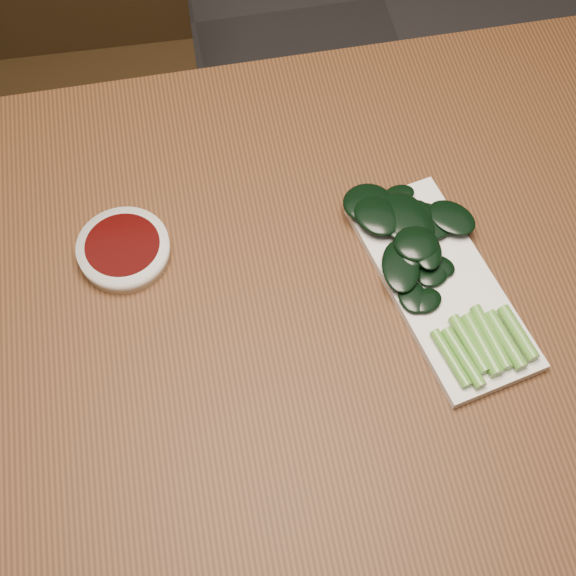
{
  "coord_description": "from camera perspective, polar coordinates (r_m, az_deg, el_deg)",
  "views": [
    {
      "loc": [
        -0.08,
        -0.47,
        1.62
      ],
      "look_at": [
        0.01,
        0.0,
        0.76
      ],
      "focal_mm": 50.0,
      "sensor_mm": 36.0,
      "label": 1
    }
  ],
  "objects": [
    {
      "name": "table",
      "position": [
        1.06,
        -0.68,
        -2.43
      ],
      "size": [
        1.4,
        0.8,
        0.75
      ],
      "color": "#4D2C16",
      "rests_on": "ground"
    },
    {
      "name": "chair_far",
      "position": [
        1.64,
        -13.78,
        14.78
      ],
      "size": [
        0.41,
        0.41,
        0.89
      ],
      "rotation": [
        0.0,
        0.0,
        -0.04
      ],
      "color": "black",
      "rests_on": "ground"
    },
    {
      "name": "serving_plate",
      "position": [
        1.01,
        10.82,
        0.24
      ],
      "size": [
        0.18,
        0.32,
        0.01
      ],
      "rotation": [
        0.0,
        0.0,
        0.2
      ],
      "color": "silver",
      "rests_on": "table"
    },
    {
      "name": "gai_lan",
      "position": [
        1.01,
        9.44,
        2.5
      ],
      "size": [
        0.18,
        0.31,
        0.03
      ],
      "color": "#5C9A35",
      "rests_on": "serving_plate"
    },
    {
      "name": "ground",
      "position": [
        1.69,
        -0.44,
        -12.93
      ],
      "size": [
        6.0,
        6.0,
        0.0
      ],
      "primitive_type": "plane",
      "color": "#322F2F",
      "rests_on": "ground"
    },
    {
      "name": "sauce_bowl",
      "position": [
        1.04,
        -11.59,
        2.69
      ],
      "size": [
        0.12,
        0.12,
        0.03
      ],
      "color": "silver",
      "rests_on": "table"
    }
  ]
}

